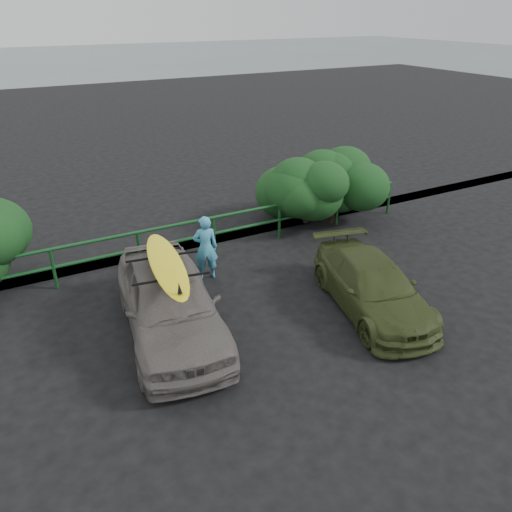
{
  "coord_description": "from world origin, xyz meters",
  "views": [
    {
      "loc": [
        -3.7,
        -6.04,
        5.87
      ],
      "look_at": [
        0.81,
        2.32,
        1.12
      ],
      "focal_mm": 35.0,
      "sensor_mm": 36.0,
      "label": 1
    }
  ],
  "objects_px": {
    "guardrail": "(178,242)",
    "olive_vehicle": "(372,286)",
    "sedan": "(170,302)",
    "surfboard": "(167,264)",
    "man": "(205,248)"
  },
  "relations": [
    {
      "from": "guardrail",
      "to": "olive_vehicle",
      "type": "relative_size",
      "value": 3.67
    },
    {
      "from": "sedan",
      "to": "olive_vehicle",
      "type": "distance_m",
      "value": 4.26
    },
    {
      "from": "sedan",
      "to": "surfboard",
      "type": "height_order",
      "value": "surfboard"
    },
    {
      "from": "guardrail",
      "to": "olive_vehicle",
      "type": "xyz_separation_m",
      "value": [
        2.84,
        -4.13,
        0.03
      ]
    },
    {
      "from": "sedan",
      "to": "surfboard",
      "type": "distance_m",
      "value": 0.83
    },
    {
      "from": "guardrail",
      "to": "surfboard",
      "type": "bearing_deg",
      "value": -112.77
    },
    {
      "from": "guardrail",
      "to": "surfboard",
      "type": "xyz_separation_m",
      "value": [
        -1.25,
        -2.99,
        1.06
      ]
    },
    {
      "from": "olive_vehicle",
      "to": "man",
      "type": "xyz_separation_m",
      "value": [
        -2.56,
        2.97,
        0.24
      ]
    },
    {
      "from": "sedan",
      "to": "man",
      "type": "xyz_separation_m",
      "value": [
        1.53,
        1.82,
        0.05
      ]
    },
    {
      "from": "man",
      "to": "sedan",
      "type": "bearing_deg",
      "value": 66.55
    },
    {
      "from": "man",
      "to": "surfboard",
      "type": "xyz_separation_m",
      "value": [
        -1.53,
        -1.82,
        0.78
      ]
    },
    {
      "from": "sedan",
      "to": "surfboard",
      "type": "xyz_separation_m",
      "value": [
        0.0,
        0.0,
        0.83
      ]
    },
    {
      "from": "sedan",
      "to": "surfboard",
      "type": "relative_size",
      "value": 1.51
    },
    {
      "from": "olive_vehicle",
      "to": "surfboard",
      "type": "bearing_deg",
      "value": 177.68
    },
    {
      "from": "sedan",
      "to": "man",
      "type": "height_order",
      "value": "man"
    }
  ]
}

